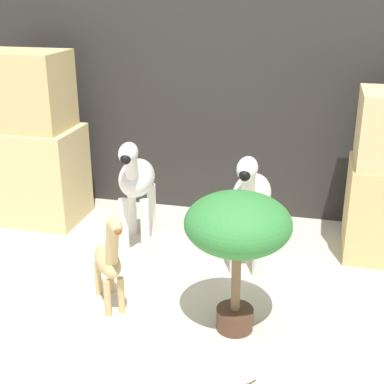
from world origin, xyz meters
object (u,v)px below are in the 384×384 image
at_px(zebra_left, 136,182).
at_px(potted_palm_front, 238,229).
at_px(zebra_right, 251,199).
at_px(giraffe_figurine, 109,259).

bearing_deg(zebra_left, potted_palm_front, -44.65).
distance_m(zebra_right, potted_palm_front, 0.60).
xyz_separation_m(giraffe_figurine, potted_palm_front, (0.62, -0.03, 0.24)).
bearing_deg(potted_palm_front, zebra_right, 91.95).
relative_size(zebra_right, giraffe_figurine, 1.28).
xyz_separation_m(zebra_left, potted_palm_front, (0.71, -0.70, 0.09)).
height_order(zebra_right, zebra_left, same).
height_order(zebra_left, giraffe_figurine, zebra_left).
bearing_deg(giraffe_figurine, zebra_left, 97.84).
bearing_deg(zebra_right, giraffe_figurine, -136.44).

